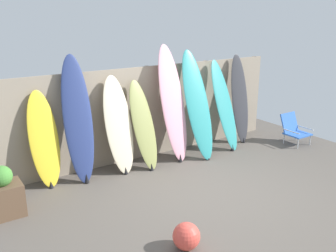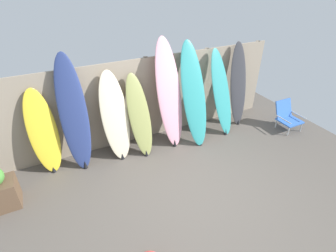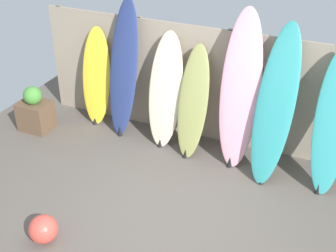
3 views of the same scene
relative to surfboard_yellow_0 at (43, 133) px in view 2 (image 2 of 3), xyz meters
name	(u,v)px [view 2 (image 2 of 3)]	position (x,y,z in m)	size (l,w,h in m)	color
ground	(195,192)	(2.11, -1.77, -0.79)	(7.68, 7.68, 0.00)	#5B544C
fence_back	(148,99)	(2.11, 0.23, 0.11)	(6.08, 0.11, 1.80)	gray
surfboard_yellow_0	(43,133)	(0.00, 0.00, 0.00)	(0.52, 0.41, 1.60)	yellow
surfboard_navy_1	(74,115)	(0.56, -0.09, 0.27)	(0.53, 0.57, 2.14)	navy
surfboard_cream_2	(115,117)	(1.28, -0.13, 0.07)	(0.55, 0.53, 1.73)	beige
surfboard_olive_3	(139,116)	(1.75, -0.20, 0.00)	(0.48, 0.67, 1.61)	olive
surfboard_pink_4	(169,95)	(2.42, -0.16, 0.31)	(0.63, 0.69, 2.22)	pink
surfboard_teal_5	(194,95)	(2.94, -0.27, 0.25)	(0.55, 0.90, 2.09)	teal
surfboard_teal_6	(221,93)	(3.68, -0.23, 0.12)	(0.55, 0.79, 1.84)	teal
surfboard_charcoal_7	(238,85)	(4.24, -0.10, 0.16)	(0.46, 0.49, 1.92)	#38383D
beach_chair	(287,115)	(5.14, -0.91, -0.46)	(0.50, 0.56, 0.65)	silver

